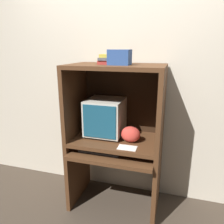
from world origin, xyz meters
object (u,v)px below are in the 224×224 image
at_px(crt_monitor, 105,117).
at_px(storage_box, 120,57).
at_px(snack_bag, 131,134).
at_px(book_stack, 111,59).
at_px(keyboard, 100,150).
at_px(mouse, 127,153).

height_order(crt_monitor, storage_box, storage_box).
height_order(crt_monitor, snack_bag, crt_monitor).
distance_m(crt_monitor, book_stack, 0.58).
relative_size(keyboard, mouse, 5.51).
relative_size(crt_monitor, mouse, 5.21).
bearing_deg(storage_box, mouse, -35.07).
distance_m(book_stack, storage_box, 0.11).
bearing_deg(storage_box, book_stack, 152.17).
bearing_deg(book_stack, snack_bag, -9.49).
height_order(mouse, storage_box, storage_box).
relative_size(crt_monitor, book_stack, 1.71).
bearing_deg(book_stack, mouse, -31.56).
height_order(mouse, snack_bag, snack_bag).
distance_m(keyboard, mouse, 0.26).
xyz_separation_m(mouse, snack_bag, (0.02, 0.08, 0.16)).
xyz_separation_m(snack_bag, storage_box, (-0.11, -0.02, 0.71)).
bearing_deg(storage_box, snack_bag, 8.13).
bearing_deg(keyboard, mouse, 2.71).
bearing_deg(keyboard, book_stack, 61.67).
height_order(book_stack, storage_box, storage_box).
relative_size(mouse, book_stack, 0.33).
bearing_deg(mouse, snack_bag, 77.98).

